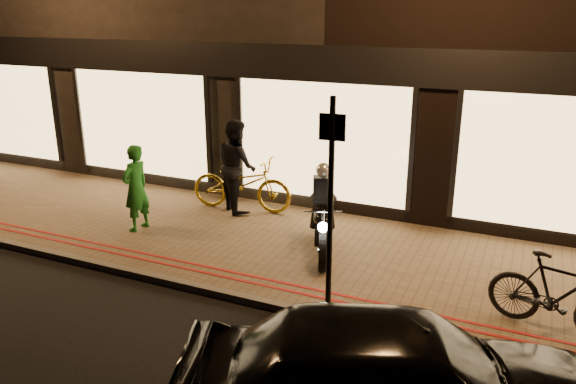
# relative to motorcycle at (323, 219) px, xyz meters

# --- Properties ---
(ground) EXTENTS (90.00, 90.00, 0.00)m
(ground) POSITION_rel_motorcycle_xyz_m (-0.81, -1.98, -0.73)
(ground) COLOR black
(ground) RESTS_ON ground
(sidewalk) EXTENTS (50.00, 4.00, 0.12)m
(sidewalk) POSITION_rel_motorcycle_xyz_m (-0.81, 0.02, -0.67)
(sidewalk) COLOR brown
(sidewalk) RESTS_ON ground
(kerb_stone) EXTENTS (50.00, 0.14, 0.12)m
(kerb_stone) POSITION_rel_motorcycle_xyz_m (-0.81, -1.93, -0.67)
(kerb_stone) COLOR #59544C
(kerb_stone) RESTS_ON ground
(red_kerb_lines) EXTENTS (50.00, 0.26, 0.01)m
(red_kerb_lines) POSITION_rel_motorcycle_xyz_m (-0.81, -1.43, -0.61)
(red_kerb_lines) COLOR maroon
(red_kerb_lines) RESTS_ON sidewalk
(building_row) EXTENTS (48.00, 10.11, 8.50)m
(building_row) POSITION_rel_motorcycle_xyz_m (-0.81, 7.01, 3.51)
(building_row) COLOR black
(building_row) RESTS_ON ground
(motorcycle) EXTENTS (0.87, 1.85, 1.59)m
(motorcycle) POSITION_rel_motorcycle_xyz_m (0.00, 0.00, 0.00)
(motorcycle) COLOR black
(motorcycle) RESTS_ON sidewalk
(sign_post) EXTENTS (0.35, 0.09, 3.00)m
(sign_post) POSITION_rel_motorcycle_xyz_m (0.75, -1.73, 1.06)
(sign_post) COLOR black
(sign_post) RESTS_ON sidewalk
(bicycle_gold) EXTENTS (2.25, 1.03, 1.14)m
(bicycle_gold) POSITION_rel_motorcycle_xyz_m (-2.33, 1.36, -0.05)
(bicycle_gold) COLOR gold
(bicycle_gold) RESTS_ON sidewalk
(bicycle_dark) EXTENTS (1.86, 0.91, 1.07)m
(bicycle_dark) POSITION_rel_motorcycle_xyz_m (3.68, -1.11, -0.08)
(bicycle_dark) COLOR black
(bicycle_dark) RESTS_ON sidewalk
(person_green) EXTENTS (0.46, 0.64, 1.66)m
(person_green) POSITION_rel_motorcycle_xyz_m (-3.61, -0.44, 0.22)
(person_green) COLOR #1D6E21
(person_green) RESTS_ON sidewalk
(person_dark) EXTENTS (1.19, 1.16, 1.93)m
(person_dark) POSITION_rel_motorcycle_xyz_m (-2.41, 1.31, 0.35)
(person_dark) COLOR black
(person_dark) RESTS_ON sidewalk
(parked_car) EXTENTS (4.63, 3.15, 1.46)m
(parked_car) POSITION_rel_motorcycle_xyz_m (2.27, -3.84, -0.00)
(parked_car) COLOR black
(parked_car) RESTS_ON ground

